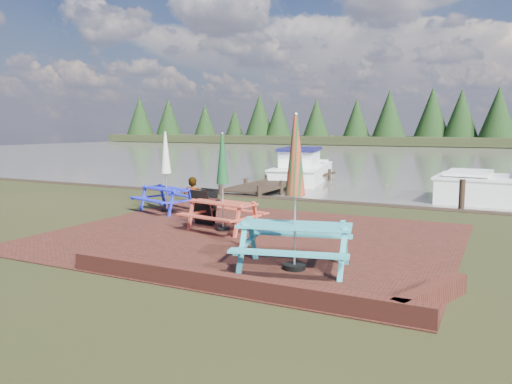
{
  "coord_description": "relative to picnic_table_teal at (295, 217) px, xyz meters",
  "views": [
    {
      "loc": [
        5.12,
        -8.89,
        2.5
      ],
      "look_at": [
        0.01,
        1.33,
        1.0
      ],
      "focal_mm": 35.0,
      "sensor_mm": 36.0,
      "label": 1
    }
  ],
  "objects": [
    {
      "name": "ground",
      "position": [
        -1.92,
        1.0,
        -0.95
      ],
      "size": [
        120.0,
        120.0,
        0.0
      ],
      "primitive_type": "plane",
      "color": "black",
      "rests_on": "ground"
    },
    {
      "name": "paving",
      "position": [
        -1.92,
        2.0,
        -0.94
      ],
      "size": [
        9.0,
        7.5,
        0.02
      ],
      "primitive_type": "cube",
      "color": "#3A1A12",
      "rests_on": "ground"
    },
    {
      "name": "brick_wall",
      "position": [
        0.22,
        -1.41,
        -0.8
      ],
      "size": [
        6.21,
        1.79,
        0.3
      ],
      "color": "#4C1E16",
      "rests_on": "ground"
    },
    {
      "name": "water",
      "position": [
        -1.92,
        38.0,
        -0.95
      ],
      "size": [
        120.0,
        60.0,
        0.02
      ],
      "primitive_type": "cube",
      "color": "#4B4940",
      "rests_on": "ground"
    },
    {
      "name": "far_treeline",
      "position": [
        -1.92,
        67.0,
        2.33
      ],
      "size": [
        120.0,
        10.0,
        8.1
      ],
      "color": "black",
      "rests_on": "ground"
    },
    {
      "name": "picnic_table_teal",
      "position": [
        0.0,
        0.0,
        0.0
      ],
      "size": [
        2.3,
        2.15,
        2.7
      ],
      "rotation": [
        0.0,
        0.0,
        0.24
      ],
      "color": "teal",
      "rests_on": "ground"
    },
    {
      "name": "picnic_table_red",
      "position": [
        -2.8,
        2.32,
        -0.13
      ],
      "size": [
        1.93,
        1.78,
        2.34
      ],
      "rotation": [
        0.0,
        0.0,
        -0.19
      ],
      "color": "#B3412D",
      "rests_on": "ground"
    },
    {
      "name": "picnic_table_blue",
      "position": [
        -5.67,
        3.94,
        -0.13
      ],
      "size": [
        2.09,
        1.97,
        2.34
      ],
      "rotation": [
        0.0,
        0.0,
        -0.34
      ],
      "color": "#1A21C6",
      "rests_on": "ground"
    },
    {
      "name": "chalkboard",
      "position": [
        -3.61,
        2.79,
        -0.48
      ],
      "size": [
        0.59,
        0.6,
        0.91
      ],
      "rotation": [
        0.0,
        0.0,
        -0.13
      ],
      "color": "black",
      "rests_on": "ground"
    },
    {
      "name": "jetty",
      "position": [
        -5.42,
        12.28,
        -0.83
      ],
      "size": [
        1.76,
        9.08,
        1.0
      ],
      "color": "black",
      "rests_on": "ground"
    },
    {
      "name": "boat_jetty",
      "position": [
        -5.75,
        15.09,
        -0.59
      ],
      "size": [
        3.4,
        6.72,
        1.86
      ],
      "rotation": [
        0.0,
        0.0,
        0.2
      ],
      "color": "white",
      "rests_on": "ground"
    },
    {
      "name": "person",
      "position": [
        -6.01,
        5.81,
        -0.1
      ],
      "size": [
        0.72,
        0.58,
        1.69
      ],
      "primitive_type": "imported",
      "rotation": [
        0.0,
        0.0,
        3.47
      ],
      "color": "gray",
      "rests_on": "ground"
    }
  ]
}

